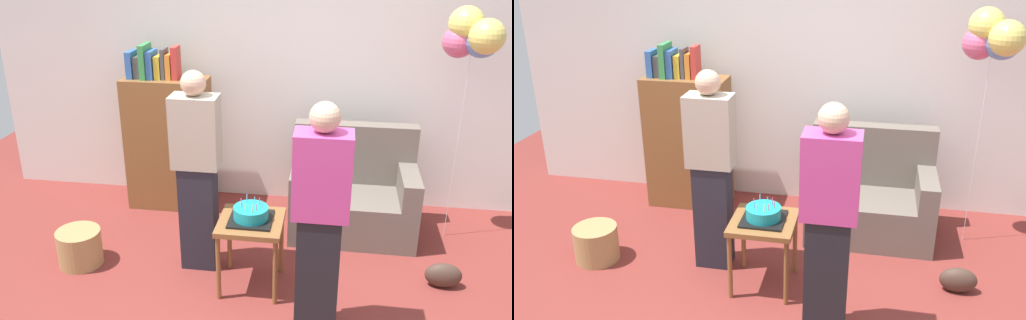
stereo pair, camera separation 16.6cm
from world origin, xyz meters
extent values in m
plane|color=maroon|center=(0.00, 0.00, 0.00)|extent=(8.00, 8.00, 0.00)
cube|color=silver|center=(0.00, 2.05, 1.35)|extent=(6.00, 0.10, 2.70)
cube|color=#6B6056|center=(0.62, 1.35, 0.20)|extent=(1.10, 0.70, 0.40)
cube|color=#6B6056|center=(0.62, 1.62, 0.68)|extent=(1.10, 0.16, 0.56)
cube|color=#6B6056|center=(0.15, 1.35, 0.52)|extent=(0.16, 0.70, 0.24)
cube|color=#6B6056|center=(1.09, 1.35, 0.52)|extent=(0.16, 0.70, 0.24)
cube|color=brown|center=(-1.16, 1.67, 0.65)|extent=(0.80, 0.36, 1.30)
cube|color=#3366B7|center=(-1.47, 1.67, 1.42)|extent=(0.06, 0.20, 0.25)
cube|color=#4C4C51|center=(-1.41, 1.67, 1.40)|extent=(0.06, 0.17, 0.20)
cube|color=#38934C|center=(-1.34, 1.67, 1.46)|extent=(0.05, 0.24, 0.31)
cube|color=#3366B7|center=(-1.28, 1.67, 1.43)|extent=(0.06, 0.21, 0.26)
cube|color=gold|center=(-1.21, 1.67, 1.41)|extent=(0.06, 0.17, 0.21)
cube|color=#4C4C51|center=(-1.15, 1.67, 1.44)|extent=(0.03, 0.17, 0.28)
cube|color=orange|center=(-1.10, 1.67, 1.42)|extent=(0.05, 0.17, 0.23)
cube|color=red|center=(-1.05, 1.67, 1.45)|extent=(0.05, 0.16, 0.30)
cube|color=brown|center=(-0.15, 0.41, 0.55)|extent=(0.48, 0.48, 0.04)
cylinder|color=brown|center=(-0.36, 0.20, 0.26)|extent=(0.04, 0.04, 0.53)
cylinder|color=brown|center=(0.06, 0.20, 0.26)|extent=(0.04, 0.04, 0.53)
cylinder|color=brown|center=(-0.36, 0.62, 0.26)|extent=(0.04, 0.04, 0.53)
cylinder|color=brown|center=(0.06, 0.62, 0.26)|extent=(0.04, 0.04, 0.53)
cube|color=black|center=(-0.15, 0.41, 0.58)|extent=(0.32, 0.32, 0.02)
cylinder|color=teal|center=(-0.15, 0.41, 0.63)|extent=(0.26, 0.26, 0.09)
cylinder|color=#EA668C|center=(-0.07, 0.41, 0.71)|extent=(0.01, 0.01, 0.06)
cylinder|color=#EA668C|center=(-0.09, 0.47, 0.70)|extent=(0.01, 0.01, 0.05)
cylinder|color=#66B2E5|center=(-0.13, 0.49, 0.70)|extent=(0.01, 0.01, 0.05)
cylinder|color=#66B2E5|center=(-0.19, 0.49, 0.71)|extent=(0.01, 0.01, 0.06)
cylinder|color=#EA668C|center=(-0.22, 0.43, 0.70)|extent=(0.01, 0.01, 0.06)
cylinder|color=#66B2E5|center=(-0.21, 0.39, 0.70)|extent=(0.01, 0.01, 0.05)
cylinder|color=#F2CC4C|center=(-0.18, 0.36, 0.70)|extent=(0.01, 0.01, 0.05)
cylinder|color=#F2CC4C|center=(-0.13, 0.33, 0.71)|extent=(0.01, 0.01, 0.06)
cylinder|color=#EA668C|center=(-0.10, 0.37, 0.70)|extent=(0.01, 0.01, 0.05)
cube|color=#23232D|center=(-0.61, 0.64, 0.44)|extent=(0.28, 0.20, 0.88)
cube|color=#B2A893|center=(-0.61, 0.64, 1.16)|extent=(0.36, 0.22, 0.56)
sphere|color=#D1A889|center=(-0.61, 0.64, 1.53)|extent=(0.19, 0.19, 0.19)
cube|color=black|center=(0.37, -0.03, 0.44)|extent=(0.28, 0.20, 0.88)
cube|color=#C6428E|center=(0.37, -0.03, 1.16)|extent=(0.36, 0.22, 0.56)
sphere|color=#D1A889|center=(0.37, -0.03, 1.53)|extent=(0.19, 0.19, 0.19)
cylinder|color=#A88451|center=(-1.59, 0.50, 0.15)|extent=(0.36, 0.36, 0.30)
ellipsoid|color=#473328|center=(1.32, 0.61, 0.10)|extent=(0.28, 0.14, 0.20)
cylinder|color=silver|center=(1.47, 1.42, 0.87)|extent=(0.00, 0.00, 1.75)
sphere|color=#668ED6|center=(1.54, 1.44, 1.77)|extent=(0.29, 0.29, 0.29)
sphere|color=#E5D666|center=(1.55, 1.35, 1.81)|extent=(0.28, 0.28, 0.28)
sphere|color=#E5D666|center=(1.41, 1.49, 1.88)|extent=(0.28, 0.28, 0.28)
sphere|color=#D65B84|center=(1.38, 1.51, 1.74)|extent=(0.27, 0.27, 0.27)
camera|label=1|loc=(0.42, -3.08, 2.51)|focal=37.95mm
camera|label=2|loc=(0.59, -3.05, 2.51)|focal=37.95mm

